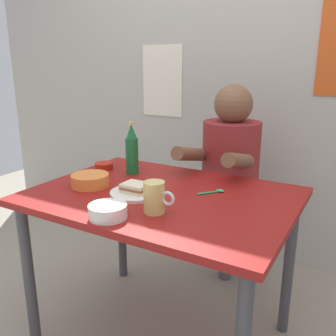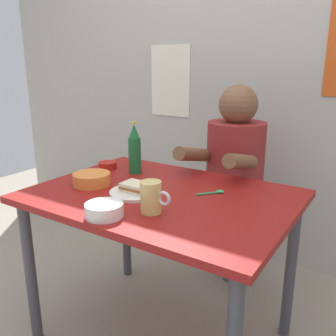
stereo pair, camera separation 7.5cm
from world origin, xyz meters
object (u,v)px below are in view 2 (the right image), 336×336
object	(u,v)px
stool	(232,227)
beer_bottle	(135,150)
beer_mug	(152,197)
plate_orange	(135,193)
sandwich	(135,187)
person_seated	(235,159)
dining_table	(162,213)
sambal_bowl_red	(108,165)

from	to	relation	value
stool	beer_bottle	bearing A→B (deg)	-128.11
stool	beer_mug	bearing A→B (deg)	-89.21
plate_orange	sandwich	bearing A→B (deg)	0.00
stool	beer_mug	size ratio (longest dim) A/B	3.57
person_seated	sandwich	distance (m)	0.71
plate_orange	beer_mug	world-z (taller)	beer_mug
dining_table	person_seated	bearing A→B (deg)	83.26
dining_table	beer_mug	xyz separation A→B (m)	(0.08, -0.19, 0.15)
dining_table	sambal_bowl_red	world-z (taller)	sambal_bowl_red
dining_table	sandwich	world-z (taller)	sandwich
plate_orange	beer_bottle	bearing A→B (deg)	128.00
plate_orange	sandwich	size ratio (longest dim) A/B	2.00
person_seated	plate_orange	size ratio (longest dim) A/B	3.27
sandwich	sambal_bowl_red	xyz separation A→B (m)	(-0.37, 0.24, -0.01)
beer_mug	beer_bottle	world-z (taller)	beer_bottle
person_seated	beer_mug	world-z (taller)	person_seated
beer_bottle	person_seated	bearing A→B (deg)	51.19
plate_orange	sandwich	xyz separation A→B (m)	(0.00, 0.00, 0.02)
plate_orange	sambal_bowl_red	size ratio (longest dim) A/B	2.29
plate_orange	stool	bearing A→B (deg)	77.12
sambal_bowl_red	person_seated	bearing A→B (deg)	40.63
dining_table	beer_mug	bearing A→B (deg)	-66.42
stool	plate_orange	bearing A→B (deg)	-102.88
dining_table	sandwich	xyz separation A→B (m)	(-0.09, -0.07, 0.13)
sandwich	beer_mug	size ratio (longest dim) A/B	0.87
sambal_bowl_red	dining_table	bearing A→B (deg)	-19.87
dining_table	person_seated	distance (m)	0.63
stool	plate_orange	world-z (taller)	plate_orange
person_seated	plate_orange	distance (m)	0.71
stool	sandwich	distance (m)	0.83
dining_table	beer_bottle	bearing A→B (deg)	147.71
sandwich	sambal_bowl_red	distance (m)	0.44
stool	sambal_bowl_red	world-z (taller)	sambal_bowl_red
plate_orange	sambal_bowl_red	distance (m)	0.44
person_seated	beer_mug	distance (m)	0.81
stool	person_seated	distance (m)	0.42
sandwich	sambal_bowl_red	bearing A→B (deg)	147.42
person_seated	beer_mug	bearing A→B (deg)	-89.20
stool	sambal_bowl_red	xyz separation A→B (m)	(-0.53, -0.47, 0.41)
person_seated	sambal_bowl_red	distance (m)	0.70
person_seated	beer_bottle	xyz separation A→B (m)	(-0.35, -0.44, 0.09)
plate_orange	sandwich	world-z (taller)	sandwich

